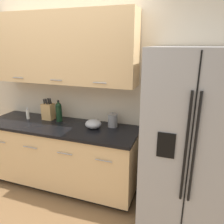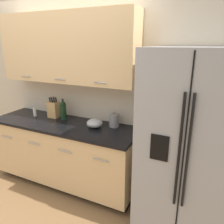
{
  "view_description": "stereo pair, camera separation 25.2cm",
  "coord_description": "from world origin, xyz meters",
  "views": [
    {
      "loc": [
        1.59,
        -1.34,
        1.91
      ],
      "look_at": [
        0.8,
        0.94,
        1.15
      ],
      "focal_mm": 35.0,
      "sensor_mm": 36.0,
      "label": 1
    },
    {
      "loc": [
        1.83,
        -1.24,
        1.91
      ],
      "look_at": [
        0.8,
        0.94,
        1.15
      ],
      "focal_mm": 35.0,
      "sensor_mm": 36.0,
      "label": 2
    }
  ],
  "objects": [
    {
      "name": "wall_back",
      "position": [
        0.02,
        1.23,
        1.46
      ],
      "size": [
        10.0,
        0.39,
        2.6
      ],
      "color": "beige",
      "rests_on": "ground_plane"
    },
    {
      "name": "counter_unit",
      "position": [
        0.08,
        0.94,
        0.46
      ],
      "size": [
        2.05,
        0.64,
        0.9
      ],
      "color": "black",
      "rests_on": "ground_plane"
    },
    {
      "name": "refrigerator",
      "position": [
        1.67,
        0.88,
        0.94
      ],
      "size": [
        0.91,
        0.77,
        1.88
      ],
      "color": "#9E9EA0",
      "rests_on": "ground_plane"
    },
    {
      "name": "knife_block",
      "position": [
        -0.19,
        1.08,
        1.01
      ],
      "size": [
        0.15,
        0.12,
        0.31
      ],
      "color": "tan",
      "rests_on": "counter_unit"
    },
    {
      "name": "wine_bottle",
      "position": [
        -0.01,
        1.07,
        1.03
      ],
      "size": [
        0.08,
        0.08,
        0.29
      ],
      "color": "black",
      "rests_on": "counter_unit"
    },
    {
      "name": "soap_dispenser",
      "position": [
        -0.47,
        1.0,
        0.96
      ],
      "size": [
        0.05,
        0.04,
        0.16
      ],
      "color": "silver",
      "rests_on": "counter_unit"
    },
    {
      "name": "steel_canister",
      "position": [
        0.75,
        1.11,
        0.98
      ],
      "size": [
        0.13,
        0.13,
        0.19
      ],
      "color": "gray",
      "rests_on": "counter_unit"
    },
    {
      "name": "mixing_bowl",
      "position": [
        0.53,
        0.99,
        0.95
      ],
      "size": [
        0.2,
        0.2,
        0.11
      ],
      "color": "#A3A3A5",
      "rests_on": "counter_unit"
    }
  ]
}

